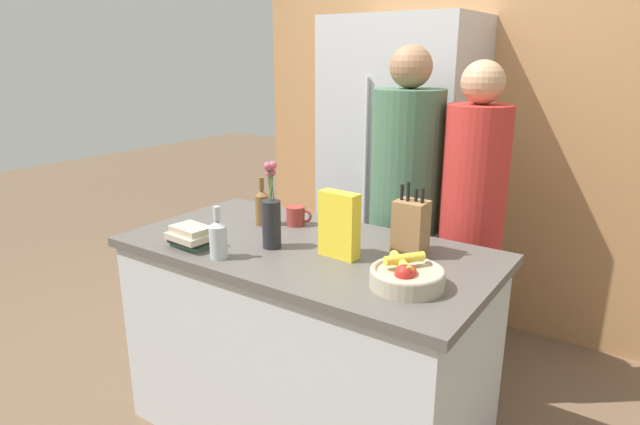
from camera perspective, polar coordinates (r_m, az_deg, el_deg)
The scene contains 13 objects.
kitchen_island at distance 2.42m, azimuth -1.39°, elevation -13.59°, with size 1.55×0.81×0.90m.
back_wall_wood at distance 3.51m, azimuth 13.86°, elevation 10.06°, with size 2.75×0.12×2.60m.
refrigerator at distance 3.30m, azimuth 8.49°, elevation 3.61°, with size 0.84×0.63×1.88m.
fruit_bowl at distance 1.86m, azimuth 9.24°, elevation -6.67°, with size 0.26×0.26×0.11m.
knife_block at distance 2.14m, azimuth 9.65°, elevation -1.54°, with size 0.12×0.11×0.29m.
flower_vase at distance 2.18m, azimuth -5.20°, elevation -0.70°, with size 0.08×0.08×0.36m.
cereal_box at distance 2.07m, azimuth 2.06°, elevation -1.33°, with size 0.17×0.07×0.26m.
coffee_mug at distance 2.49m, azimuth -2.57°, elevation -0.36°, with size 0.12×0.09×0.09m.
book_stack at distance 2.28m, azimuth -13.53°, elevation -2.46°, with size 0.19×0.16×0.09m.
bottle_oil at distance 2.49m, azimuth -6.20°, elevation 0.68°, with size 0.06×0.06×0.23m.
bottle_vinegar at distance 2.11m, azimuth -10.82°, elevation -2.67°, with size 0.07×0.07×0.21m.
person_at_sink at distance 2.67m, azimuth 9.03°, elevation 1.07°, with size 0.34×0.34×1.71m.
person_in_blue at distance 2.59m, azimuth 15.86°, elevation -0.48°, with size 0.29×0.29×1.65m.
Camera 1 is at (1.23, -1.70, 1.67)m, focal length 30.00 mm.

